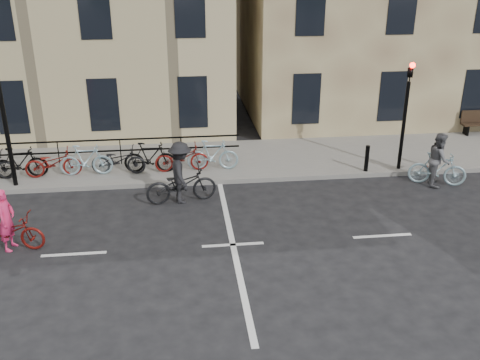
{
  "coord_description": "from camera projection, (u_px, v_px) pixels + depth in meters",
  "views": [
    {
      "loc": [
        -1.25,
        -12.01,
        6.84
      ],
      "look_at": [
        0.39,
        1.68,
        1.1
      ],
      "focal_mm": 40.0,
      "sensor_mm": 36.0,
      "label": 1
    }
  ],
  "objects": [
    {
      "name": "traffic_light",
      "position": [
        406.0,
        103.0,
        17.49
      ],
      "size": [
        0.18,
        0.3,
        3.9
      ],
      "color": "black",
      "rests_on": "sidewalk"
    },
    {
      "name": "cyclist_grey",
      "position": [
        438.0,
        164.0,
        17.18
      ],
      "size": [
        1.88,
        1.11,
        1.75
      ],
      "rotation": [
        0.0,
        0.0,
        1.22
      ],
      "color": "#95B7C3",
      "rests_on": "ground"
    },
    {
      "name": "parked_bikes",
      "position": [
        101.0,
        160.0,
        17.72
      ],
      "size": [
        9.35,
        1.23,
        1.05
      ],
      "color": "black",
      "rests_on": "sidewalk"
    },
    {
      "name": "cyclist_dark",
      "position": [
        181.0,
        179.0,
        15.95
      ],
      "size": [
        2.21,
        1.32,
        1.89
      ],
      "rotation": [
        0.0,
        0.0,
        1.73
      ],
      "color": "black",
      "rests_on": "ground"
    },
    {
      "name": "sidewalk",
      "position": [
        102.0,
        166.0,
        18.81
      ],
      "size": [
        46.0,
        4.0,
        0.15
      ],
      "primitive_type": "cube",
      "color": "slate",
      "rests_on": "ground"
    },
    {
      "name": "bollard_east",
      "position": [
        367.0,
        158.0,
        17.99
      ],
      "size": [
        0.14,
        0.14,
        0.9
      ],
      "primitive_type": "cylinder",
      "color": "black",
      "rests_on": "sidewalk"
    },
    {
      "name": "bollard_west",
      "position": [
        435.0,
        155.0,
        18.25
      ],
      "size": [
        0.14,
        0.14,
        0.9
      ],
      "primitive_type": "cylinder",
      "color": "black",
      "rests_on": "sidewalk"
    },
    {
      "name": "ground",
      "position": [
        233.0,
        245.0,
        13.78
      ],
      "size": [
        120.0,
        120.0,
        0.0
      ],
      "primitive_type": "plane",
      "color": "black",
      "rests_on": "ground"
    },
    {
      "name": "bench",
      "position": [
        480.0,
        121.0,
        21.81
      ],
      "size": [
        1.6,
        0.41,
        0.97
      ],
      "color": "black",
      "rests_on": "sidewalk"
    },
    {
      "name": "cyclist_pink",
      "position": [
        8.0,
        228.0,
        13.4
      ],
      "size": [
        1.93,
        0.95,
        1.64
      ],
      "rotation": [
        0.0,
        0.0,
        1.4
      ],
      "color": "maroon",
      "rests_on": "ground"
    }
  ]
}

